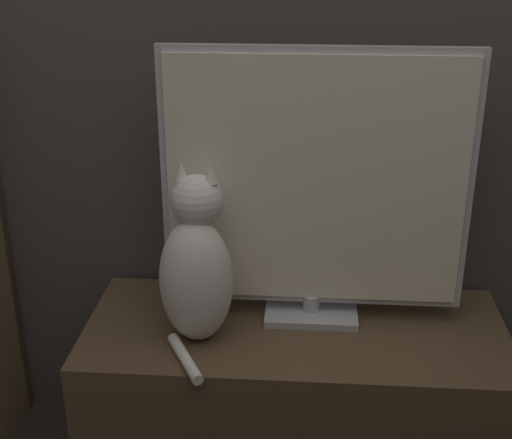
# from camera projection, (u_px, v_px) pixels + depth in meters

# --- Properties ---
(wall_back) EXTENTS (4.80, 0.05, 2.60)m
(wall_back) POSITION_uv_depth(u_px,v_px,m) (305.00, 2.00, 1.85)
(wall_back) COLOR #47423D
(wall_back) RESTS_ON ground_plane
(tv_stand) EXTENTS (1.12, 0.49, 0.50)m
(tv_stand) POSITION_uv_depth(u_px,v_px,m) (294.00, 403.00, 1.99)
(tv_stand) COLOR brown
(tv_stand) RESTS_ON ground_plane
(tv) EXTENTS (0.79, 0.15, 0.73)m
(tv) POSITION_uv_depth(u_px,v_px,m) (315.00, 188.00, 1.81)
(tv) COLOR #B7B7BC
(tv) RESTS_ON tv_stand
(cat) EXTENTS (0.20, 0.32, 0.46)m
(cat) POSITION_uv_depth(u_px,v_px,m) (197.00, 267.00, 1.78)
(cat) COLOR silver
(cat) RESTS_ON tv_stand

